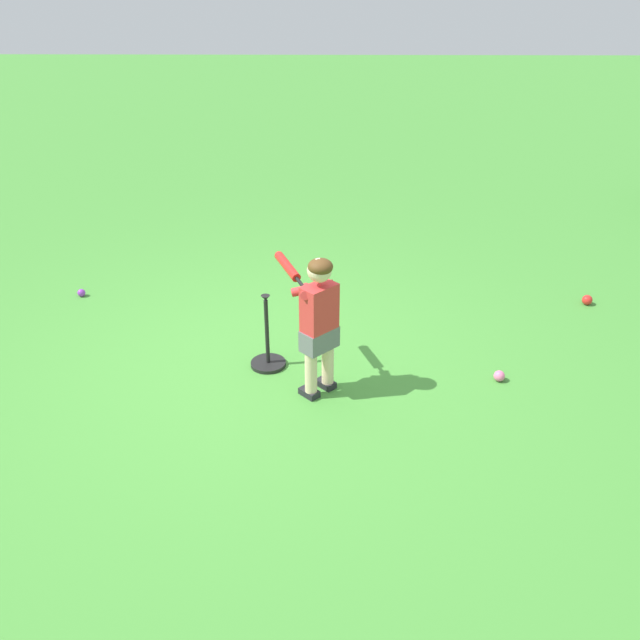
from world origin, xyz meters
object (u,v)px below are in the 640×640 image
play_ball_midfield (587,300)px  batting_tee (268,354)px  play_ball_by_bucket (499,376)px  child_batter (317,313)px  play_ball_far_left (81,293)px

play_ball_midfield → batting_tee: size_ratio=0.15×
play_ball_by_bucket → child_batter: bearing=-174.0°
child_batter → play_ball_midfield: child_batter is taller
batting_tee → play_ball_far_left: bearing=147.4°
child_batter → play_ball_by_bucket: child_batter is taller
play_ball_by_bucket → batting_tee: bearing=173.7°
child_batter → play_ball_by_bucket: bearing=6.0°
play_ball_far_left → play_ball_by_bucket: 3.94m
play_ball_far_left → play_ball_by_bucket: size_ratio=0.86×
play_ball_by_bucket → play_ball_midfield: 1.71m
play_ball_far_left → play_ball_by_bucket: play_ball_by_bucket is taller
play_ball_far_left → batting_tee: 2.25m
play_ball_far_left → batting_tee: (1.90, -1.21, 0.07)m
play_ball_midfield → play_ball_far_left: bearing=178.8°
play_ball_by_bucket → play_ball_midfield: bearing=49.6°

